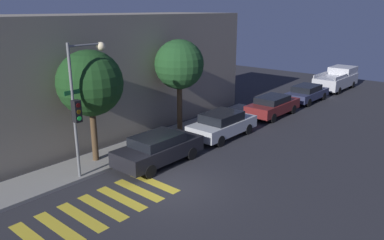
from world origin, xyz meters
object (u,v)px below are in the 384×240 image
at_px(sedan_tail_of_row, 307,93).
at_px(pickup_truck, 337,79).
at_px(tree_near_corner, 90,84).
at_px(tree_midblock, 179,65).
at_px(traffic_light_pole, 81,95).
at_px(sedan_middle, 222,124).
at_px(sedan_near_corner, 159,148).
at_px(sedan_far_end, 273,105).

height_order(sedan_tail_of_row, pickup_truck, pickup_truck).
distance_m(tree_near_corner, tree_midblock, 5.86).
xyz_separation_m(traffic_light_pole, sedan_middle, (8.01, -1.27, -2.86)).
bearing_deg(traffic_light_pole, sedan_near_corner, -22.83).
distance_m(sedan_tail_of_row, tree_midblock, 12.64).
bearing_deg(pickup_truck, sedan_near_corner, 180.00).
bearing_deg(sedan_far_end, tree_midblock, 160.58).
height_order(traffic_light_pole, tree_midblock, traffic_light_pole).
bearing_deg(sedan_tail_of_row, pickup_truck, 0.00).
distance_m(traffic_light_pole, sedan_far_end, 14.08).
height_order(sedan_tail_of_row, tree_near_corner, tree_near_corner).
relative_size(traffic_light_pole, sedan_near_corner, 1.31).
relative_size(traffic_light_pole, tree_near_corner, 1.08).
relative_size(sedan_tail_of_row, tree_near_corner, 0.85).
bearing_deg(sedan_far_end, traffic_light_pole, 174.71).
distance_m(traffic_light_pole, sedan_near_corner, 4.35).
relative_size(sedan_near_corner, sedan_tail_of_row, 0.98).
xyz_separation_m(pickup_truck, tree_near_corner, (-24.13, 2.35, 2.85)).
bearing_deg(sedan_middle, sedan_near_corner, 180.00).
height_order(tree_near_corner, tree_midblock, tree_midblock).
distance_m(pickup_truck, tree_midblock, 18.68).
bearing_deg(sedan_near_corner, sedan_far_end, -0.00).
relative_size(traffic_light_pole, pickup_truck, 1.04).
bearing_deg(traffic_light_pole, sedan_far_end, -5.29).
distance_m(sedan_tail_of_row, tree_near_corner, 18.26).
xyz_separation_m(sedan_tail_of_row, tree_midblock, (-11.98, 2.35, 3.27)).
bearing_deg(sedan_far_end, sedan_middle, 180.00).
bearing_deg(sedan_tail_of_row, sedan_middle, 180.00).
relative_size(tree_near_corner, tree_midblock, 0.98).
bearing_deg(tree_midblock, sedan_near_corner, -149.64).
distance_m(traffic_light_pole, tree_near_corner, 1.61).
bearing_deg(pickup_truck, sedan_middle, -180.00).
relative_size(sedan_middle, tree_midblock, 0.80).
bearing_deg(sedan_middle, pickup_truck, 0.00).
relative_size(sedan_near_corner, tree_near_corner, 0.83).
bearing_deg(tree_midblock, pickup_truck, -7.34).
relative_size(traffic_light_pole, sedan_far_end, 1.27).
bearing_deg(sedan_tail_of_row, sedan_far_end, -180.00).
distance_m(sedan_far_end, tree_near_corner, 13.11).
height_order(sedan_near_corner, sedan_far_end, sedan_near_corner).
distance_m(sedan_middle, sedan_far_end, 5.71).
height_order(sedan_middle, sedan_tail_of_row, sedan_middle).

